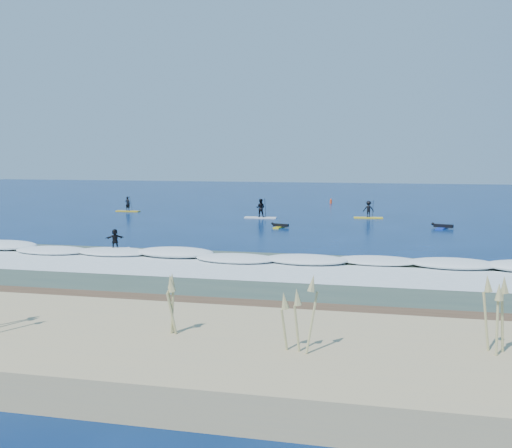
% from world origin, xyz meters
% --- Properties ---
extents(ground, '(160.00, 160.00, 0.00)m').
position_xyz_m(ground, '(0.00, 0.00, 0.00)').
color(ground, '#031A45').
rests_on(ground, ground).
extents(dune, '(90.00, 7.00, 2.00)m').
position_xyz_m(dune, '(0.00, -27.00, 0.00)').
color(dune, tan).
rests_on(dune, ground).
extents(wet_sand_strip, '(90.00, 5.00, 0.08)m').
position_xyz_m(wet_sand_strip, '(0.00, -21.50, 0.00)').
color(wet_sand_strip, '#473321').
rests_on(wet_sand_strip, ground).
extents(shallow_water, '(90.00, 13.00, 0.01)m').
position_xyz_m(shallow_water, '(0.00, -14.00, 0.01)').
color(shallow_water, '#314336').
rests_on(shallow_water, ground).
extents(breaking_wave, '(40.00, 6.00, 0.30)m').
position_xyz_m(breaking_wave, '(0.00, -10.00, 0.00)').
color(breaking_wave, white).
rests_on(breaking_wave, ground).
extents(whitewater, '(34.00, 5.00, 0.02)m').
position_xyz_m(whitewater, '(0.00, -13.00, 0.00)').
color(whitewater, silver).
rests_on(whitewater, ground).
extents(dune_grass, '(40.00, 4.00, 1.70)m').
position_xyz_m(dune_grass, '(0.00, -27.00, 1.85)').
color(dune_grass, tan).
rests_on(dune_grass, dune).
extents(sup_paddler_left, '(2.68, 0.86, 1.85)m').
position_xyz_m(sup_paddler_left, '(-17.26, 14.36, 0.58)').
color(sup_paddler_left, gold).
rests_on(sup_paddler_left, ground).
extents(sup_paddler_center, '(3.09, 0.83, 2.16)m').
position_xyz_m(sup_paddler_center, '(-2.12, 11.29, 0.81)').
color(sup_paddler_center, white).
rests_on(sup_paddler_center, ground).
extents(sup_paddler_right, '(2.78, 0.92, 1.92)m').
position_xyz_m(sup_paddler_right, '(8.01, 13.45, 0.75)').
color(sup_paddler_right, yellow).
rests_on(sup_paddler_right, ground).
extents(prone_paddler_near, '(1.54, 2.00, 0.41)m').
position_xyz_m(prone_paddler_near, '(0.90, 4.80, 0.14)').
color(prone_paddler_near, gold).
rests_on(prone_paddler_near, ground).
extents(prone_paddler_far, '(1.75, 2.31, 0.47)m').
position_xyz_m(prone_paddler_far, '(14.16, 7.06, 0.16)').
color(prone_paddler_far, '#1838B4').
rests_on(prone_paddler_far, ground).
extents(wave_surfer, '(1.80, 1.50, 1.34)m').
position_xyz_m(wave_surfer, '(-7.14, -9.36, 0.77)').
color(wave_surfer, white).
rests_on(wave_surfer, breaking_wave).
extents(marker_buoy, '(0.28, 0.28, 0.67)m').
position_xyz_m(marker_buoy, '(3.13, 28.99, 0.29)').
color(marker_buoy, '#F44215').
rests_on(marker_buoy, ground).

